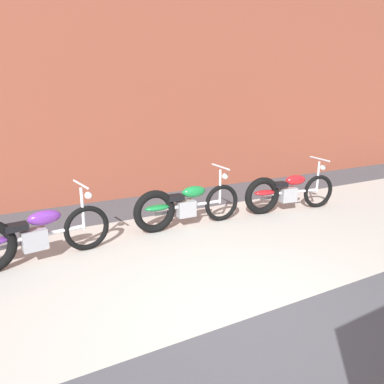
{
  "coord_description": "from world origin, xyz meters",
  "views": [
    {
      "loc": [
        -2.04,
        -2.57,
        2.22
      ],
      "look_at": [
        0.51,
        2.25,
        0.75
      ],
      "focal_mm": 33.43,
      "sensor_mm": 36.0,
      "label": 1
    }
  ],
  "objects": [
    {
      "name": "ground_plane",
      "position": [
        0.0,
        0.0,
        0.0
      ],
      "size": [
        80.0,
        80.0,
        0.0
      ],
      "primitive_type": "plane",
      "color": "#47474C"
    },
    {
      "name": "brick_building_wall",
      "position": [
        0.0,
        5.2,
        3.16
      ],
      "size": [
        36.0,
        0.5,
        6.33
      ],
      "primitive_type": "cube",
      "color": "brown",
      "rests_on": "ground"
    },
    {
      "name": "motorcycle_purple",
      "position": [
        -1.91,
        2.4,
        0.4
      ],
      "size": [
        2.0,
        0.58,
        1.03
      ],
      "rotation": [
        0.0,
        0.0,
        0.14
      ],
      "color": "black",
      "rests_on": "ground"
    },
    {
      "name": "sidewalk_slab",
      "position": [
        0.0,
        1.75,
        0.0
      ],
      "size": [
        36.0,
        3.5,
        0.01
      ],
      "primitive_type": "cube",
      "color": "#B2ADA3",
      "rests_on": "ground"
    },
    {
      "name": "motorcycle_green",
      "position": [
        0.53,
        2.69,
        0.4
      ],
      "size": [
        2.01,
        0.58,
        1.03
      ],
      "rotation": [
        0.0,
        0.0,
        -0.02
      ],
      "color": "black",
      "rests_on": "ground"
    },
    {
      "name": "motorcycle_red",
      "position": [
        2.72,
        2.57,
        0.4
      ],
      "size": [
        2.0,
        0.64,
        1.03
      ],
      "rotation": [
        0.0,
        0.0,
        -0.15
      ],
      "color": "black",
      "rests_on": "ground"
    }
  ]
}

